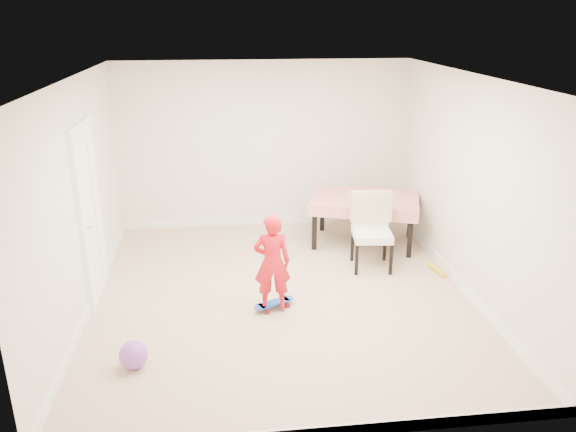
{
  "coord_description": "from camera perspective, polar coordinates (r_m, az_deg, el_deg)",
  "views": [
    {
      "loc": [
        -0.65,
        -6.09,
        3.24
      ],
      "look_at": [
        0.1,
        0.2,
        0.95
      ],
      "focal_mm": 35.0,
      "sensor_mm": 36.0,
      "label": 1
    }
  ],
  "objects": [
    {
      "name": "ceiling",
      "position": [
        6.16,
        -0.72,
        13.72
      ],
      "size": [
        4.5,
        5.0,
        0.04
      ],
      "primitive_type": "cube",
      "color": "silver",
      "rests_on": "wall_back"
    },
    {
      "name": "wall_right",
      "position": [
        7.01,
        17.78,
        2.84
      ],
      "size": [
        0.04,
        5.0,
        2.6
      ],
      "primitive_type": "cube",
      "color": "silver",
      "rests_on": "ground"
    },
    {
      "name": "foam_toy",
      "position": [
        7.76,
        14.89,
        -5.29
      ],
      "size": [
        0.12,
        0.4,
        0.06
      ],
      "primitive_type": "cylinder",
      "rotation": [
        1.57,
        0.0,
        0.16
      ],
      "color": "gold",
      "rests_on": "ground"
    },
    {
      "name": "child",
      "position": [
        6.33,
        -1.62,
        -5.03
      ],
      "size": [
        0.43,
        0.29,
        1.15
      ],
      "primitive_type": "imported",
      "rotation": [
        0.0,
        0.0,
        3.11
      ],
      "color": "red",
      "rests_on": "ground"
    },
    {
      "name": "balloon",
      "position": [
        5.77,
        -15.42,
        -13.43
      ],
      "size": [
        0.28,
        0.28,
        0.28
      ],
      "primitive_type": "sphere",
      "color": "purple",
      "rests_on": "ground"
    },
    {
      "name": "wall_front",
      "position": [
        4.15,
        3.07,
        -8.02
      ],
      "size": [
        4.5,
        0.04,
        2.6
      ],
      "primitive_type": "cube",
      "color": "silver",
      "rests_on": "ground"
    },
    {
      "name": "dining_table",
      "position": [
        8.38,
        7.71,
        -0.43
      ],
      "size": [
        1.77,
        1.41,
        0.72
      ],
      "primitive_type": null,
      "rotation": [
        0.0,
        0.0,
        -0.32
      ],
      "color": "red",
      "rests_on": "ground"
    },
    {
      "name": "door",
      "position": [
        6.94,
        -19.5,
        0.08
      ],
      "size": [
        0.11,
        0.94,
        2.11
      ],
      "primitive_type": "cube",
      "color": "white",
      "rests_on": "ground"
    },
    {
      "name": "baseboard_back",
      "position": [
        9.17,
        -2.32,
        -0.43
      ],
      "size": [
        4.5,
        0.02,
        0.12
      ],
      "primitive_type": "cube",
      "color": "white",
      "rests_on": "ground"
    },
    {
      "name": "dining_chair",
      "position": [
        7.52,
        8.55,
        -1.66
      ],
      "size": [
        0.61,
        0.69,
        1.01
      ],
      "primitive_type": null,
      "rotation": [
        0.0,
        0.0,
        -0.1
      ],
      "color": "silver",
      "rests_on": "ground"
    },
    {
      "name": "ground",
      "position": [
        6.93,
        -0.63,
        -8.01
      ],
      "size": [
        5.0,
        5.0,
        0.0
      ],
      "primitive_type": "plane",
      "color": "tan",
      "rests_on": "ground"
    },
    {
      "name": "wall_left",
      "position": [
        6.58,
        -20.36,
        1.46
      ],
      "size": [
        0.04,
        5.0,
        2.6
      ],
      "primitive_type": "cube",
      "color": "silver",
      "rests_on": "ground"
    },
    {
      "name": "skateboard",
      "position": [
        6.63,
        -1.43,
        -9.02
      ],
      "size": [
        0.55,
        0.4,
        0.08
      ],
      "primitive_type": null,
      "rotation": [
        0.0,
        0.0,
        0.46
      ],
      "color": "blue",
      "rests_on": "ground"
    },
    {
      "name": "baseboard_right",
      "position": [
        7.45,
        16.86,
        -6.3
      ],
      "size": [
        0.02,
        5.0,
        0.12
      ],
      "primitive_type": "cube",
      "color": "white",
      "rests_on": "ground"
    },
    {
      "name": "baseboard_left",
      "position": [
        7.05,
        -19.24,
        -8.15
      ],
      "size": [
        0.02,
        5.0,
        0.12
      ],
      "primitive_type": "cube",
      "color": "white",
      "rests_on": "ground"
    },
    {
      "name": "wall_back",
      "position": [
        8.81,
        -2.43,
        7.14
      ],
      "size": [
        4.5,
        0.04,
        2.6
      ],
      "primitive_type": "cube",
      "color": "silver",
      "rests_on": "ground"
    }
  ]
}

